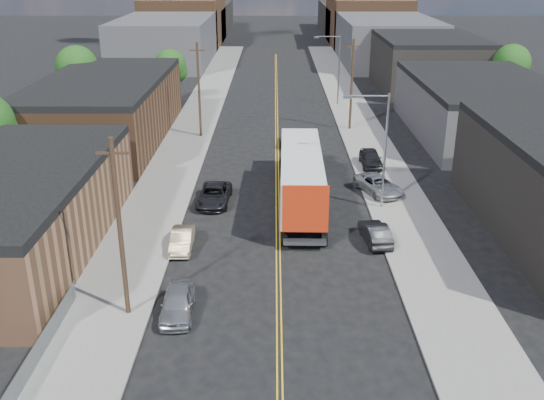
{
  "coord_description": "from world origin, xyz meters",
  "views": [
    {
      "loc": [
        -0.26,
        -18.24,
        18.1
      ],
      "look_at": [
        -0.42,
        20.53,
        2.5
      ],
      "focal_mm": 40.0,
      "sensor_mm": 36.0,
      "label": 1
    }
  ],
  "objects_px": {
    "semi_truck": "(300,170)",
    "car_left_b": "(182,240)",
    "car_left_c": "(214,195)",
    "car_ahead_truck": "(291,139)",
    "car_right_lot_c": "(371,158)",
    "car_left_a": "(178,303)",
    "car_right_lot_a": "(378,185)",
    "car_right_oncoming": "(375,233)"
  },
  "relations": [
    {
      "from": "car_left_c",
      "to": "car_right_lot_c",
      "type": "height_order",
      "value": "car_right_lot_c"
    },
    {
      "from": "car_left_b",
      "to": "car_right_lot_a",
      "type": "xyz_separation_m",
      "value": [
        14.6,
        10.0,
        0.19
      ]
    },
    {
      "from": "car_right_lot_c",
      "to": "car_ahead_truck",
      "type": "distance_m",
      "value": 10.09
    },
    {
      "from": "car_left_a",
      "to": "car_left_b",
      "type": "bearing_deg",
      "value": 94.18
    },
    {
      "from": "car_left_b",
      "to": "car_ahead_truck",
      "type": "relative_size",
      "value": 0.84
    },
    {
      "from": "semi_truck",
      "to": "car_left_a",
      "type": "distance_m",
      "value": 18.06
    },
    {
      "from": "car_left_c",
      "to": "car_right_lot_a",
      "type": "xyz_separation_m",
      "value": [
        13.2,
        2.0,
        0.12
      ]
    },
    {
      "from": "car_left_a",
      "to": "semi_truck",
      "type": "bearing_deg",
      "value": 63.92
    },
    {
      "from": "car_right_lot_c",
      "to": "car_left_a",
      "type": "bearing_deg",
      "value": -119.69
    },
    {
      "from": "car_left_c",
      "to": "car_ahead_truck",
      "type": "relative_size",
      "value": 1.11
    },
    {
      "from": "car_right_lot_c",
      "to": "car_ahead_truck",
      "type": "xyz_separation_m",
      "value": [
        -7.09,
        7.17,
        -0.26
      ]
    },
    {
      "from": "car_right_oncoming",
      "to": "car_ahead_truck",
      "type": "bearing_deg",
      "value": -83.56
    },
    {
      "from": "semi_truck",
      "to": "car_ahead_truck",
      "type": "xyz_separation_m",
      "value": [
        -0.25,
        15.57,
        -1.98
      ]
    },
    {
      "from": "car_right_oncoming",
      "to": "car_left_b",
      "type": "bearing_deg",
      "value": -1.41
    },
    {
      "from": "semi_truck",
      "to": "car_left_c",
      "type": "relative_size",
      "value": 3.39
    },
    {
      "from": "car_left_b",
      "to": "car_right_oncoming",
      "type": "distance_m",
      "value": 13.04
    },
    {
      "from": "car_left_a",
      "to": "car_right_oncoming",
      "type": "relative_size",
      "value": 1.01
    },
    {
      "from": "car_right_oncoming",
      "to": "car_right_lot_a",
      "type": "xyz_separation_m",
      "value": [
        1.6,
        8.93,
        0.15
      ]
    },
    {
      "from": "semi_truck",
      "to": "car_left_b",
      "type": "xyz_separation_m",
      "value": [
        -8.15,
        -8.43,
        -1.98
      ]
    },
    {
      "from": "car_right_lot_c",
      "to": "car_right_oncoming",
      "type": "bearing_deg",
      "value": -97.33
    },
    {
      "from": "semi_truck",
      "to": "car_left_a",
      "type": "relative_size",
      "value": 4.11
    },
    {
      "from": "car_left_c",
      "to": "car_left_b",
      "type": "bearing_deg",
      "value": -96.94
    },
    {
      "from": "car_right_oncoming",
      "to": "car_right_lot_c",
      "type": "distance_m",
      "value": 15.89
    },
    {
      "from": "car_left_b",
      "to": "car_left_a",
      "type": "bearing_deg",
      "value": -85.19
    },
    {
      "from": "semi_truck",
      "to": "car_left_a",
      "type": "xyz_separation_m",
      "value": [
        -7.24,
        -16.43,
        -1.9
      ]
    },
    {
      "from": "car_left_a",
      "to": "car_left_c",
      "type": "relative_size",
      "value": 0.83
    },
    {
      "from": "car_right_lot_c",
      "to": "car_left_c",
      "type": "bearing_deg",
      "value": -147.13
    },
    {
      "from": "car_ahead_truck",
      "to": "car_right_lot_a",
      "type": "bearing_deg",
      "value": -59.79
    },
    {
      "from": "car_ahead_truck",
      "to": "car_left_b",
      "type": "bearing_deg",
      "value": -103.58
    },
    {
      "from": "car_left_a",
      "to": "car_ahead_truck",
      "type": "relative_size",
      "value": 0.92
    },
    {
      "from": "car_left_b",
      "to": "car_ahead_truck",
      "type": "xyz_separation_m",
      "value": [
        7.9,
        24.0,
        -0.0
      ]
    },
    {
      "from": "car_right_oncoming",
      "to": "car_right_lot_a",
      "type": "bearing_deg",
      "value": -106.25
    },
    {
      "from": "car_left_c",
      "to": "car_right_lot_c",
      "type": "bearing_deg",
      "value": 35.98
    },
    {
      "from": "car_right_lot_a",
      "to": "car_right_lot_c",
      "type": "distance_m",
      "value": 6.84
    },
    {
      "from": "car_left_c",
      "to": "car_right_oncoming",
      "type": "height_order",
      "value": "car_left_c"
    },
    {
      "from": "car_left_c",
      "to": "car_right_lot_c",
      "type": "xyz_separation_m",
      "value": [
        13.59,
        8.83,
        0.19
      ]
    },
    {
      "from": "semi_truck",
      "to": "car_left_b",
      "type": "relative_size",
      "value": 4.47
    },
    {
      "from": "car_left_c",
      "to": "car_right_lot_c",
      "type": "distance_m",
      "value": 16.21
    },
    {
      "from": "car_left_b",
      "to": "car_left_c",
      "type": "height_order",
      "value": "car_left_c"
    },
    {
      "from": "car_right_lot_c",
      "to": "car_ahead_truck",
      "type": "relative_size",
      "value": 0.96
    },
    {
      "from": "semi_truck",
      "to": "car_right_lot_a",
      "type": "xyz_separation_m",
      "value": [
        6.45,
        1.57,
        -1.78
      ]
    },
    {
      "from": "semi_truck",
      "to": "car_ahead_truck",
      "type": "distance_m",
      "value": 15.69
    }
  ]
}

